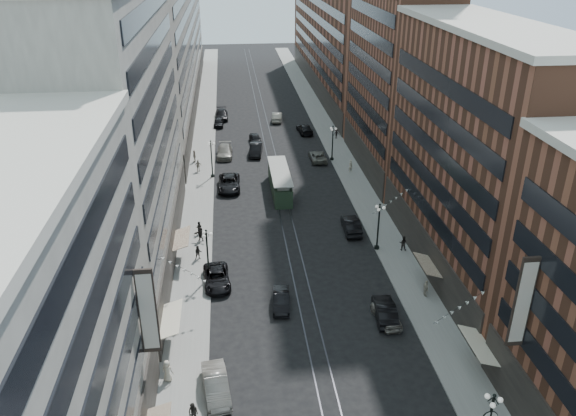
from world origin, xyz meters
name	(u,v)px	position (x,y,z in m)	size (l,w,h in m)	color
ground	(273,163)	(0.00, 60.00, 0.00)	(220.00, 220.00, 0.00)	black
sidewalk_west	(203,144)	(-11.00, 70.00, 0.07)	(4.00, 180.00, 0.15)	gray
sidewalk_east	(332,139)	(11.00, 70.00, 0.07)	(4.00, 180.00, 0.15)	gray
rail_west	(264,142)	(-0.70, 70.00, 0.01)	(0.12, 180.00, 0.02)	#2D2D33
rail_east	(272,142)	(0.70, 70.00, 0.01)	(0.12, 180.00, 0.02)	#2D2D33
building_west_near	(17,414)	(-17.00, 0.00, 11.00)	(8.00, 30.00, 22.00)	#A29C8F
building_west_mid	(121,134)	(-17.00, 33.00, 14.00)	(8.00, 36.00, 28.00)	#A29C8F
building_west_far	(172,40)	(-17.00, 96.00, 13.00)	(8.00, 90.00, 26.00)	#A29C8F
building_east_mid	(474,158)	(17.00, 28.00, 12.00)	(8.00, 30.00, 24.00)	brown
building_east_tower	(399,23)	(17.00, 56.00, 21.00)	(8.00, 26.00, 42.00)	brown
building_east_far	(332,36)	(17.00, 105.00, 12.00)	(8.00, 72.00, 24.00)	brown
lamppost_sw_far	(207,253)	(-9.20, 28.00, 3.10)	(1.03, 1.14, 5.52)	black
lamppost_sw_mid	(212,158)	(-9.20, 55.00, 3.10)	(1.03, 1.14, 5.52)	black
lamppost_se_far	(378,225)	(9.20, 32.00, 3.10)	(1.03, 1.14, 5.52)	black
lamppost_se_mid	(333,142)	(9.20, 60.00, 3.10)	(1.03, 1.14, 5.52)	black
streetcar	(280,182)	(0.00, 48.91, 1.45)	(2.51, 11.34, 3.14)	#243926
car_1	(216,385)	(-8.35, 11.83, 0.84)	(1.78, 5.09, 1.68)	slate
car_2	(217,278)	(-8.40, 26.95, 0.76)	(2.52, 5.46, 1.52)	black
car_4	(386,314)	(6.80, 19.24, 0.76)	(1.79, 4.44, 1.51)	gray
car_5	(281,300)	(-2.39, 22.49, 0.71)	(1.51, 4.33, 1.43)	black
pedestrian_1	(167,371)	(-12.10, 13.57, 1.08)	(0.91, 0.50, 1.86)	#B9B199
pedestrian_2	(198,253)	(-10.39, 31.84, 0.94)	(0.77, 0.42, 1.58)	black
pedestrian_4	(426,289)	(11.54, 22.50, 1.00)	(1.00, 0.45, 1.70)	#ACA38E
car_7	(229,183)	(-6.85, 50.65, 0.88)	(2.92, 6.32, 1.76)	black
car_8	(225,151)	(-7.38, 63.61, 0.85)	(2.37, 5.82, 1.69)	slate
car_9	(219,122)	(-8.40, 79.77, 0.73)	(1.73, 4.30, 1.47)	black
car_10	(351,225)	(7.26, 36.50, 0.85)	(1.79, 5.13, 1.69)	black
car_11	(318,156)	(6.97, 60.13, 0.72)	(2.39, 5.18, 1.44)	#626157
car_12	(305,129)	(6.80, 74.10, 0.80)	(2.24, 5.50, 1.60)	black
car_13	(255,139)	(-2.20, 69.54, 0.76)	(1.80, 4.47, 1.52)	black
car_14	(277,117)	(2.59, 81.87, 0.83)	(1.76, 5.05, 1.66)	gray
pedestrian_5	(201,234)	(-10.27, 35.93, 0.98)	(1.55, 0.45, 1.67)	black
pedestrian_6	(198,166)	(-11.31, 57.33, 1.04)	(1.04, 0.47, 1.78)	gray
pedestrian_7	(403,243)	(11.96, 31.41, 1.02)	(0.84, 0.46, 1.73)	black
pedestrian_8	(350,166)	(10.99, 54.73, 1.09)	(0.68, 0.45, 1.87)	beige
pedestrian_9	(336,134)	(11.80, 70.13, 0.98)	(1.08, 0.45, 1.67)	black
car_extra_0	(222,115)	(-7.87, 84.42, 0.85)	(2.39, 5.87, 1.70)	black
car_extra_1	(256,149)	(-2.44, 63.92, 0.89)	(1.88, 5.40, 1.78)	black
car_extra_2	(385,311)	(6.80, 19.69, 0.82)	(1.74, 4.99, 1.64)	black
pedestrian_extra_0	(193,413)	(-9.93, 9.16, 0.96)	(0.79, 0.43, 1.62)	black
pedestrian_extra_1	(194,156)	(-12.02, 61.36, 1.08)	(1.09, 0.50, 1.86)	#A19785
pedestrian_extra_2	(199,228)	(-10.51, 37.70, 0.91)	(0.73, 0.40, 1.51)	black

